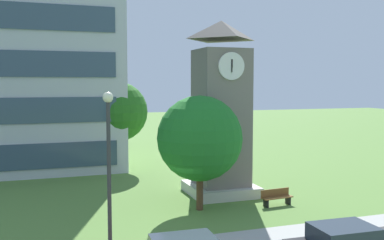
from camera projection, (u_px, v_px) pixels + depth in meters
name	position (u px, v px, depth m)	size (l,w,h in m)	color
ground_plane	(191.00, 213.00, 22.61)	(160.00, 160.00, 0.00)	#567F38
kerb_strip	(223.00, 240.00, 18.73)	(120.00, 1.60, 0.01)	#9E9E99
clock_tower	(221.00, 118.00, 26.24)	(3.82, 3.82, 10.32)	slate
park_bench	(276.00, 197.00, 24.06)	(1.84, 0.64, 0.88)	brown
street_lamp	(109.00, 164.00, 15.06)	(0.36, 0.36, 6.35)	#333338
tree_near_tower	(200.00, 138.00, 22.93)	(4.47, 4.47, 6.04)	#513823
tree_by_building	(118.00, 112.00, 34.19)	(4.66, 4.66, 6.82)	#513823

